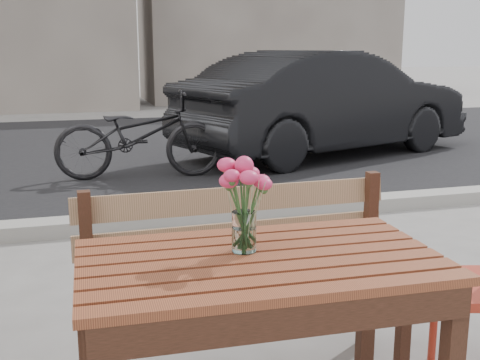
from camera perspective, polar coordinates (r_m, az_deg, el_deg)
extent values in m
cube|color=black|center=(8.94, -11.53, 2.82)|extent=(30.00, 8.00, 0.00)
cube|color=gray|center=(5.04, -7.63, -3.75)|extent=(30.00, 0.25, 0.12)
cube|color=#5D2A18|center=(2.07, 1.94, -7.68)|extent=(1.25, 0.76, 0.03)
cube|color=black|center=(2.43, -13.58, -14.60)|extent=(0.06, 0.06, 0.73)
cube|color=black|center=(2.67, 11.89, -11.93)|extent=(0.06, 0.06, 0.73)
cube|color=#846344|center=(2.61, 1.00, -9.94)|extent=(1.45, 0.41, 0.03)
cube|color=#846344|center=(2.72, -0.39, -3.53)|extent=(1.45, 0.05, 0.39)
cube|color=black|center=(2.83, 15.34, -13.50)|extent=(0.05, 0.05, 0.48)
cube|color=black|center=(2.66, -14.09, -10.34)|extent=(0.05, 0.05, 0.88)
cube|color=black|center=(3.01, 12.20, -7.53)|extent=(0.05, 0.05, 0.88)
cylinder|color=#A72D1C|center=(3.03, 17.92, -12.44)|extent=(0.04, 0.04, 0.42)
cylinder|color=#A72D1C|center=(2.73, 20.27, -15.43)|extent=(0.04, 0.04, 0.42)
cylinder|color=white|center=(2.09, 0.38, -4.92)|extent=(0.09, 0.09, 0.14)
cylinder|color=#34632F|center=(2.07, 0.39, -3.04)|extent=(0.05, 0.05, 0.29)
imported|color=black|center=(8.42, 8.19, 7.23)|extent=(4.57, 2.86, 1.42)
imported|color=black|center=(6.88, -9.58, 4.21)|extent=(1.92, 0.83, 0.98)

